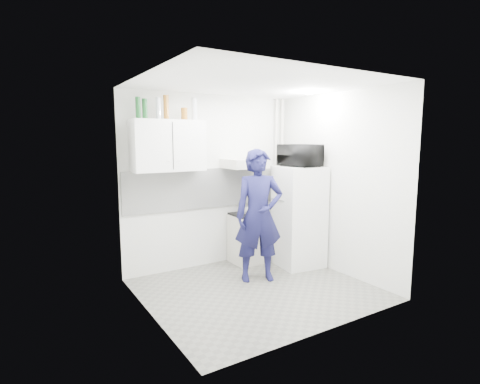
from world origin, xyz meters
TOP-DOWN VIEW (x-y plane):
  - floor at (0.00, 0.00)m, footprint 2.80×2.80m
  - ceiling at (0.00, 0.00)m, footprint 2.80×2.80m
  - wall_back at (0.00, 1.25)m, footprint 2.80×0.00m
  - wall_left at (-1.40, 0.00)m, footprint 0.00×2.60m
  - wall_right at (1.40, 0.00)m, footprint 0.00×2.60m
  - person at (0.23, 0.29)m, footprint 0.77×0.64m
  - stove at (0.50, 1.00)m, footprint 0.47×0.47m
  - fridge at (1.10, 0.47)m, footprint 0.71×0.71m
  - stove_top at (0.50, 1.00)m, footprint 0.46×0.46m
  - saucepan at (0.53, 0.99)m, footprint 0.20×0.20m
  - microwave at (1.10, 0.47)m, footprint 0.64×0.47m
  - bottle_a at (-1.15, 1.07)m, footprint 0.07×0.07m
  - bottle_b at (-1.06, 1.07)m, footprint 0.07×0.07m
  - bottle_c at (-0.87, 1.07)m, footprint 0.07×0.07m
  - bottle_d at (-0.76, 1.07)m, footprint 0.07×0.07m
  - canister_b at (-0.50, 1.07)m, footprint 0.09×0.09m
  - bottle_e at (-0.35, 1.07)m, footprint 0.08×0.08m
  - upper_cabinet at (-0.75, 1.07)m, footprint 1.00×0.35m
  - range_hood at (0.45, 1.00)m, footprint 0.60×0.50m
  - backsplash at (0.00, 1.24)m, footprint 2.74×0.03m
  - pipe_a at (1.30, 1.17)m, footprint 0.05×0.05m
  - pipe_b at (1.18, 1.17)m, footprint 0.04×0.04m
  - ceiling_spot_fixture at (1.00, 0.20)m, footprint 0.10×0.10m

SIDE VIEW (x-z plane):
  - floor at x=0.00m, z-range 0.00..0.00m
  - stove at x=0.50m, z-range 0.00..0.76m
  - fridge at x=1.10m, z-range 0.00..1.53m
  - stove_top at x=0.50m, z-range 0.76..0.79m
  - saucepan at x=0.53m, z-range 0.79..0.90m
  - person at x=0.23m, z-range 0.00..1.81m
  - backsplash at x=0.00m, z-range 0.90..1.50m
  - wall_left at x=-1.40m, z-range 0.00..2.60m
  - wall_right at x=1.40m, z-range 0.00..2.60m
  - pipe_a at x=1.30m, z-range 0.00..2.60m
  - pipe_b at x=1.18m, z-range 0.00..2.60m
  - wall_back at x=0.00m, z-range -0.10..2.70m
  - range_hood at x=0.45m, z-range 1.50..1.64m
  - microwave at x=1.10m, z-range 1.53..1.86m
  - upper_cabinet at x=-0.75m, z-range 1.50..2.20m
  - canister_b at x=-0.50m, z-range 2.20..2.37m
  - bottle_b at x=-1.06m, z-range 2.20..2.46m
  - bottle_a at x=-1.15m, z-range 2.20..2.48m
  - bottle_c at x=-0.87m, z-range 2.20..2.49m
  - bottle_e at x=-0.35m, z-range 2.20..2.51m
  - bottle_d at x=-0.76m, z-range 2.20..2.53m
  - ceiling_spot_fixture at x=1.00m, z-range 2.56..2.58m
  - ceiling at x=0.00m, z-range 2.60..2.60m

